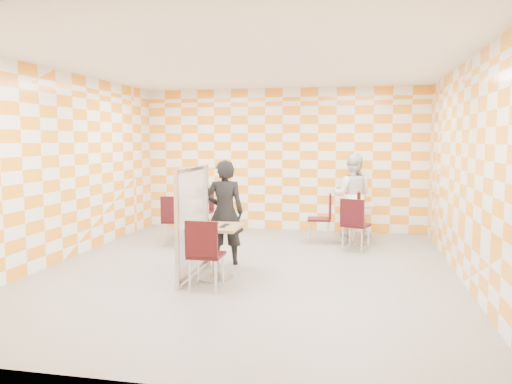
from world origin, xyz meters
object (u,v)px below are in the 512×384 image
(chair_main_front, at_px, (204,250))
(chair_second_front, at_px, (354,221))
(second_table, at_px, (354,217))
(man_dark, at_px, (225,212))
(chair_empty_far, at_px, (202,207))
(partition, at_px, (193,221))
(chair_second_side, at_px, (324,214))
(empty_table, at_px, (187,213))
(sport_bottle, at_px, (346,198))
(soda_bottle, at_px, (359,198))
(man_white, at_px, (352,195))
(main_table, at_px, (215,243))
(chair_empty_near, at_px, (173,217))

(chair_main_front, relative_size, chair_second_front, 1.00)
(second_table, height_order, man_dark, man_dark)
(chair_empty_far, height_order, partition, partition)
(chair_second_front, relative_size, chair_second_side, 1.00)
(empty_table, distance_m, sport_bottle, 3.05)
(second_table, height_order, sport_bottle, sport_bottle)
(chair_second_side, distance_m, partition, 3.13)
(chair_second_side, xyz_separation_m, soda_bottle, (0.63, 0.15, 0.31))
(man_white, bearing_deg, chair_main_front, 70.49)
(chair_empty_far, distance_m, sport_bottle, 2.94)
(chair_main_front, distance_m, chair_second_side, 3.56)
(soda_bottle, bearing_deg, main_table, -124.19)
(chair_second_side, bearing_deg, sport_bottle, 18.98)
(second_table, relative_size, chair_second_front, 0.81)
(main_table, bearing_deg, chair_main_front, -86.55)
(empty_table, xyz_separation_m, chair_main_front, (1.34, -3.15, 0.04))
(chair_empty_near, bearing_deg, chair_empty_far, 84.22)
(chair_main_front, distance_m, chair_empty_far, 3.98)
(second_table, distance_m, empty_table, 3.18)
(second_table, bearing_deg, chair_empty_near, -164.26)
(empty_table, relative_size, partition, 0.48)
(chair_main_front, height_order, man_dark, man_dark)
(man_white, xyz_separation_m, sport_bottle, (-0.11, -0.69, 0.02))
(second_table, height_order, partition, partition)
(second_table, height_order, man_white, man_white)
(chair_second_side, height_order, partition, partition)
(man_white, bearing_deg, sport_bottle, 85.09)
(chair_empty_near, distance_m, man_dark, 1.65)
(main_table, relative_size, chair_main_front, 0.81)
(partition, distance_m, soda_bottle, 3.60)
(man_dark, distance_m, man_white, 3.32)
(empty_table, relative_size, man_dark, 0.46)
(partition, bearing_deg, second_table, 50.86)
(chair_empty_far, relative_size, man_dark, 0.57)
(chair_empty_far, bearing_deg, main_table, -69.56)
(chair_second_front, relative_size, sport_bottle, 4.62)
(second_table, relative_size, man_white, 0.46)
(sport_bottle, bearing_deg, second_table, -26.38)
(partition, height_order, soda_bottle, partition)
(chair_main_front, relative_size, man_dark, 0.57)
(empty_table, bearing_deg, chair_empty_near, -91.81)
(empty_table, height_order, man_dark, man_dark)
(partition, bearing_deg, chair_empty_far, 105.41)
(man_white, xyz_separation_m, soda_bottle, (0.13, -0.68, 0.03))
(chair_second_front, relative_size, partition, 0.60)
(chair_empty_near, bearing_deg, sport_bottle, 17.80)
(chair_main_front, bearing_deg, man_white, 66.72)
(soda_bottle, bearing_deg, chair_empty_near, -163.20)
(soda_bottle, bearing_deg, chair_second_front, -95.50)
(chair_second_side, bearing_deg, second_table, 6.17)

